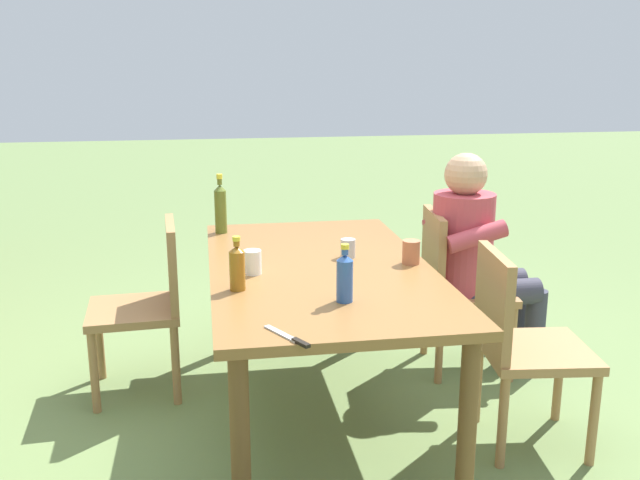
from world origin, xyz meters
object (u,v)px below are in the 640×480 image
(cup_terracotta, at_px, (411,252))
(cup_white, at_px, (253,262))
(chair_near_right, at_px, (454,282))
(person_in_white_shirt, at_px, (476,251))
(cup_steel, at_px, (348,248))
(dining_table, at_px, (320,283))
(chair_far_right, at_px, (149,298))
(bottle_amber, at_px, (237,267))
(bottle_olive, at_px, (221,208))
(table_knife, at_px, (290,338))
(chair_near_left, at_px, (519,339))
(bottle_blue, at_px, (345,277))
(backpack_by_far_side, at_px, (283,285))

(cup_terracotta, relative_size, cup_white, 1.02)
(chair_near_right, distance_m, person_in_white_shirt, 0.20)
(person_in_white_shirt, relative_size, cup_steel, 13.28)
(dining_table, distance_m, cup_white, 0.34)
(chair_far_right, distance_m, bottle_amber, 0.87)
(dining_table, height_order, bottle_olive, bottle_olive)
(cup_steel, distance_m, table_knife, 1.02)
(dining_table, bearing_deg, chair_near_left, -116.05)
(chair_near_right, xyz_separation_m, chair_far_right, (-0.00, 1.59, 0.00))
(chair_far_right, bearing_deg, cup_steel, -106.95)
(bottle_amber, xyz_separation_m, bottle_blue, (-0.21, -0.40, 0.00))
(chair_far_right, xyz_separation_m, table_knife, (-1.23, -0.55, 0.25))
(chair_far_right, height_order, backpack_by_far_side, chair_far_right)
(cup_terracotta, height_order, backpack_by_far_side, cup_terracotta)
(cup_terracotta, bearing_deg, backpack_by_far_side, 17.71)
(bottle_amber, bearing_deg, cup_terracotta, -72.69)
(person_in_white_shirt, bearing_deg, chair_far_right, 89.83)
(dining_table, distance_m, backpack_by_far_side, 1.40)
(cup_white, relative_size, backpack_by_far_side, 0.23)
(dining_table, bearing_deg, cup_steel, -53.13)
(bottle_olive, xyz_separation_m, cup_steel, (-0.59, -0.57, -0.09))
(person_in_white_shirt, relative_size, cup_white, 11.14)
(table_knife, bearing_deg, cup_terracotta, -39.46)
(chair_near_left, distance_m, chair_far_right, 1.77)
(dining_table, relative_size, chair_far_right, 2.03)
(person_in_white_shirt, distance_m, bottle_amber, 1.46)
(chair_far_right, bearing_deg, backpack_by_far_side, -39.83)
(chair_far_right, distance_m, bottle_blue, 1.25)
(bottle_olive, distance_m, cup_white, 0.79)
(dining_table, xyz_separation_m, bottle_olive, (0.70, 0.42, 0.22))
(dining_table, distance_m, bottle_amber, 0.51)
(dining_table, bearing_deg, chair_near_right, -62.91)
(chair_far_right, distance_m, cup_steel, 1.03)
(bottle_amber, height_order, backpack_by_far_side, bottle_amber)
(chair_far_right, distance_m, backpack_by_far_side, 1.24)
(backpack_by_far_side, bearing_deg, bottle_olive, 147.53)
(chair_near_left, xyz_separation_m, bottle_amber, (0.11, 1.18, 0.35))
(cup_white, distance_m, table_knife, 0.76)
(chair_near_right, relative_size, chair_near_left, 1.00)
(cup_white, bearing_deg, chair_near_right, -66.46)
(person_in_white_shirt, distance_m, bottle_olive, 1.37)
(bottle_blue, bearing_deg, cup_steel, -12.83)
(bottle_olive, relative_size, backpack_by_far_side, 0.71)
(chair_near_right, height_order, cup_steel, chair_near_right)
(dining_table, height_order, table_knife, table_knife)
(bottle_amber, bearing_deg, bottle_olive, 2.14)
(table_knife, bearing_deg, bottle_olive, 6.78)
(chair_near_right, bearing_deg, cup_steel, 114.47)
(chair_near_right, height_order, bottle_amber, bottle_amber)
(bottle_amber, bearing_deg, cup_steel, -53.53)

